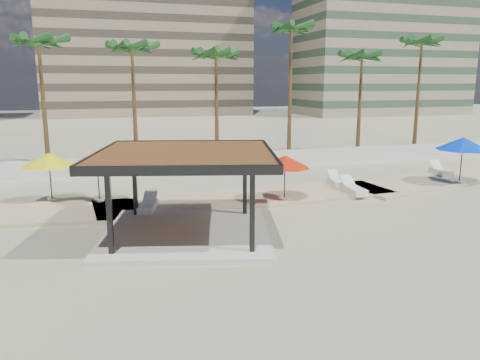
% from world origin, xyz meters
% --- Properties ---
extents(ground, '(200.00, 200.00, 0.00)m').
position_xyz_m(ground, '(0.00, 0.00, 0.00)').
color(ground, tan).
rests_on(ground, ground).
extents(promenade, '(44.45, 7.97, 0.24)m').
position_xyz_m(promenade, '(2.00, 7.67, 0.06)').
color(promenade, '#C6B284').
rests_on(promenade, ground).
extents(boundary_wall, '(56.00, 0.30, 1.20)m').
position_xyz_m(boundary_wall, '(0.00, 16.00, 0.60)').
color(boundary_wall, silver).
rests_on(boundary_wall, ground).
extents(building_mid, '(38.00, 16.00, 30.40)m').
position_xyz_m(building_mid, '(4.00, 78.00, 14.27)').
color(building_mid, '#847259').
rests_on(building_mid, ground).
extents(building_east, '(32.00, 15.00, 36.40)m').
position_xyz_m(building_east, '(48.00, 66.00, 17.27)').
color(building_east, gray).
rests_on(building_east, ground).
extents(pavilion_central, '(8.36, 8.36, 3.49)m').
position_xyz_m(pavilion_central, '(-2.33, 2.08, 2.08)').
color(pavilion_central, beige).
rests_on(pavilion_central, ground).
extents(umbrella_b, '(3.04, 3.04, 2.46)m').
position_xyz_m(umbrella_b, '(-8.05, 9.07, 2.29)').
color(umbrella_b, beige).
rests_on(umbrella_b, promenade).
extents(umbrella_c, '(2.94, 2.94, 2.32)m').
position_xyz_m(umbrella_c, '(3.44, 5.80, 2.17)').
color(umbrella_c, beige).
rests_on(umbrella_c, promenade).
extents(umbrella_d, '(3.23, 3.23, 2.77)m').
position_xyz_m(umbrella_d, '(15.09, 6.57, 2.56)').
color(umbrella_d, beige).
rests_on(umbrella_d, promenade).
extents(umbrella_f, '(3.06, 3.06, 2.30)m').
position_xyz_m(umbrella_f, '(-5.72, 8.20, 2.16)').
color(umbrella_f, beige).
rests_on(umbrella_f, promenade).
extents(lounger_a, '(1.20, 2.16, 0.78)m').
position_xyz_m(lounger_a, '(-3.51, 5.85, 0.37)').
color(lounger_a, white).
rests_on(lounger_a, promenade).
extents(lounger_b, '(1.02, 2.02, 0.73)m').
position_xyz_m(lounger_b, '(7.83, 8.45, 0.36)').
color(lounger_b, white).
rests_on(lounger_b, promenade).
extents(lounger_c, '(0.83, 2.19, 0.82)m').
position_xyz_m(lounger_c, '(7.66, 6.17, 0.38)').
color(lounger_c, white).
rests_on(lounger_c, promenade).
extents(lounger_d, '(1.12, 2.22, 0.80)m').
position_xyz_m(lounger_d, '(15.96, 9.25, 0.37)').
color(lounger_d, white).
rests_on(lounger_d, promenade).
extents(palm_c, '(3.00, 3.00, 9.57)m').
position_xyz_m(palm_c, '(-9.00, 18.10, 8.39)').
color(palm_c, brown).
rests_on(palm_c, ground).
extents(palm_d, '(3.00, 3.00, 9.37)m').
position_xyz_m(palm_d, '(-3.00, 18.90, 8.20)').
color(palm_d, brown).
rests_on(palm_d, ground).
extents(palm_e, '(3.00, 3.00, 8.98)m').
position_xyz_m(palm_e, '(3.00, 18.40, 7.83)').
color(palm_e, brown).
rests_on(palm_e, ground).
extents(palm_f, '(3.00, 3.00, 11.00)m').
position_xyz_m(palm_f, '(9.00, 18.60, 9.72)').
color(palm_f, brown).
rests_on(palm_f, ground).
extents(palm_g, '(3.00, 3.00, 9.03)m').
position_xyz_m(palm_g, '(15.00, 18.20, 7.88)').
color(palm_g, brown).
rests_on(palm_g, ground).
extents(palm_h, '(3.00, 3.00, 10.34)m').
position_xyz_m(palm_h, '(21.00, 18.80, 9.11)').
color(palm_h, brown).
rests_on(palm_h, ground).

